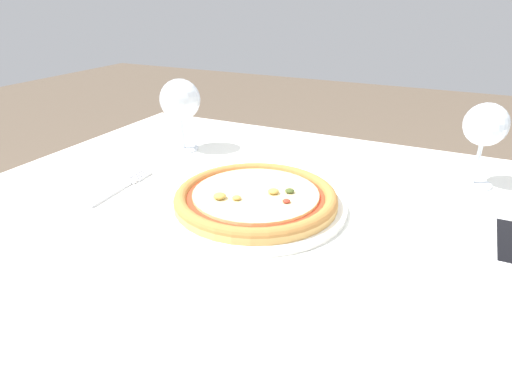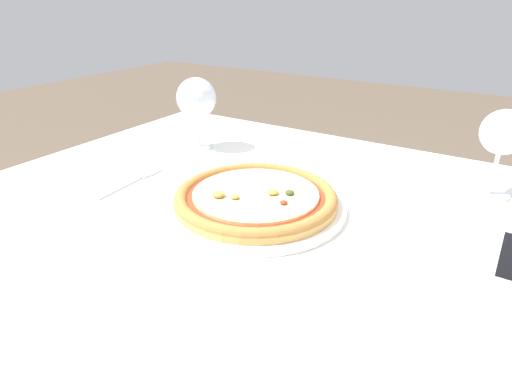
% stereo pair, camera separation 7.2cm
% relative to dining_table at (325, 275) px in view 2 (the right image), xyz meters
% --- Properties ---
extents(dining_table, '(1.35, 0.90, 0.72)m').
position_rel_dining_table_xyz_m(dining_table, '(0.00, 0.00, 0.00)').
color(dining_table, '#997047').
rests_on(dining_table, ground_plane).
extents(pizza_plate, '(0.31, 0.31, 0.04)m').
position_rel_dining_table_xyz_m(pizza_plate, '(-0.14, 0.00, 0.10)').
color(pizza_plate, white).
rests_on(pizza_plate, dining_table).
extents(fork, '(0.03, 0.17, 0.00)m').
position_rel_dining_table_xyz_m(fork, '(-0.40, -0.04, 0.09)').
color(fork, silver).
rests_on(fork, dining_table).
extents(wine_glass_far_left, '(0.09, 0.09, 0.16)m').
position_rel_dining_table_xyz_m(wine_glass_far_left, '(-0.42, 0.20, 0.20)').
color(wine_glass_far_left, silver).
rests_on(wine_glass_far_left, dining_table).
extents(wine_glass_far_right, '(0.08, 0.08, 0.16)m').
position_rel_dining_table_xyz_m(wine_glass_far_right, '(0.20, 0.27, 0.20)').
color(wine_glass_far_right, silver).
rests_on(wine_glass_far_right, dining_table).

